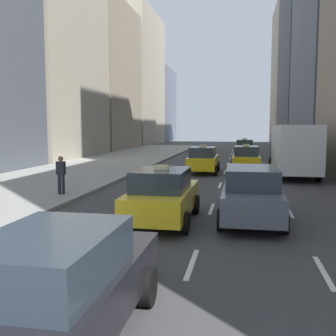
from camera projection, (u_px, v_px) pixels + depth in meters
sidewalk_left at (95, 167)px, 29.10m from camera, size 8.00×66.00×0.15m
lane_markings at (223, 178)px, 23.45m from camera, size 5.72×56.00×0.01m
building_row_left at (65, 20)px, 39.44m from camera, size 6.00×88.60×37.49m
taxi_lead at (246, 158)px, 26.94m from camera, size 2.02×4.40×1.87m
taxi_second at (244, 148)px, 40.01m from camera, size 2.02×4.40×1.87m
taxi_third at (203, 160)px, 25.87m from camera, size 2.02×4.40×1.87m
taxi_fourth at (163, 195)px, 12.54m from camera, size 2.02×4.40×1.87m
sedan_black_near at (58, 288)px, 5.38m from camera, size 2.02×4.55×1.69m
sedan_silver_behind at (252, 193)px, 12.73m from camera, size 2.02×4.94×1.77m
box_truck at (293, 148)px, 24.23m from camera, size 2.58×8.40×3.15m
pedestrian_far_walking at (61, 173)px, 16.89m from camera, size 0.36×0.22×1.65m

